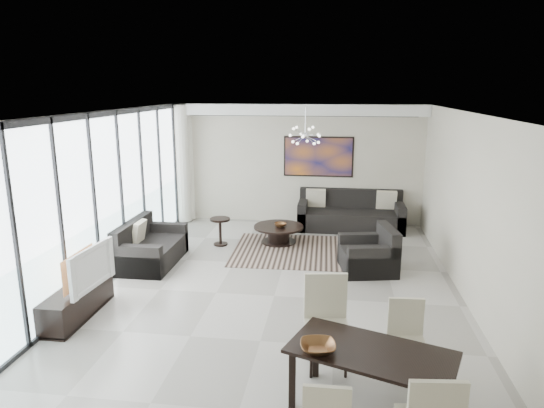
% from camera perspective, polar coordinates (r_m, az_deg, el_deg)
% --- Properties ---
extents(room_shell, '(6.00, 9.00, 2.90)m').
position_cam_1_polar(room_shell, '(7.44, 3.80, -0.71)').
color(room_shell, '#A8A39B').
rests_on(room_shell, ground).
extents(window_wall, '(0.37, 8.95, 2.90)m').
position_cam_1_polar(window_wall, '(8.32, -19.63, 0.19)').
color(window_wall, silver).
rests_on(window_wall, floor).
extents(soffit, '(5.98, 0.40, 0.26)m').
position_cam_1_polar(soffit, '(11.54, 3.05, 11.02)').
color(soffit, white).
rests_on(soffit, room_shell).
extents(painting, '(1.68, 0.04, 0.98)m').
position_cam_1_polar(painting, '(11.78, 5.48, 5.56)').
color(painting, '#C2641A').
rests_on(painting, room_shell).
extents(chandelier, '(0.66, 0.66, 0.71)m').
position_cam_1_polar(chandelier, '(9.76, 3.93, 8.07)').
color(chandelier, silver).
rests_on(chandelier, room_shell).
extents(rug, '(2.86, 2.23, 0.01)m').
position_cam_1_polar(rug, '(10.02, 3.58, -5.53)').
color(rug, black).
rests_on(rug, floor).
extents(coffee_table, '(1.07, 1.07, 0.38)m').
position_cam_1_polar(coffee_table, '(10.48, 0.78, -3.45)').
color(coffee_table, black).
rests_on(coffee_table, floor).
extents(bowl_coffee, '(0.28, 0.28, 0.08)m').
position_cam_1_polar(bowl_coffee, '(10.36, 0.99, -2.48)').
color(bowl_coffee, brown).
rests_on(bowl_coffee, coffee_table).
extents(sofa_main, '(2.46, 1.01, 0.89)m').
position_cam_1_polar(sofa_main, '(11.66, 9.21, -1.40)').
color(sofa_main, black).
rests_on(sofa_main, floor).
extents(loveseat, '(0.92, 1.64, 0.82)m').
position_cam_1_polar(loveseat, '(9.55, -14.21, -5.18)').
color(loveseat, black).
rests_on(loveseat, floor).
extents(armchair, '(1.10, 1.14, 0.82)m').
position_cam_1_polar(armchair, '(9.07, 11.44, -6.03)').
color(armchair, black).
rests_on(armchair, floor).
extents(side_table, '(0.43, 0.43, 0.59)m').
position_cam_1_polar(side_table, '(10.34, -6.12, -2.70)').
color(side_table, black).
rests_on(side_table, floor).
extents(tv_console, '(0.41, 1.46, 0.46)m').
position_cam_1_polar(tv_console, '(7.76, -21.91, -10.64)').
color(tv_console, black).
rests_on(tv_console, floor).
extents(television, '(0.23, 1.08, 0.62)m').
position_cam_1_polar(television, '(7.51, -21.07, -6.94)').
color(television, gray).
rests_on(television, tv_console).
extents(dining_table, '(1.83, 1.34, 0.69)m').
position_cam_1_polar(dining_table, '(5.26, 11.58, -17.40)').
color(dining_table, black).
rests_on(dining_table, floor).
extents(dining_chair_nw, '(0.58, 0.58, 1.12)m').
position_cam_1_polar(dining_chair_nw, '(5.96, 6.41, -12.75)').
color(dining_chair_nw, '#BBB49B').
rests_on(dining_chair_nw, floor).
extents(dining_chair_ne, '(0.44, 0.44, 0.90)m').
position_cam_1_polar(dining_chair_ne, '(6.02, 15.54, -14.33)').
color(dining_chair_ne, '#BBB49B').
rests_on(dining_chair_ne, floor).
extents(bowl_dining, '(0.41, 0.41, 0.09)m').
position_cam_1_polar(bowl_dining, '(5.11, 5.42, -16.41)').
color(bowl_dining, brown).
rests_on(bowl_dining, dining_table).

